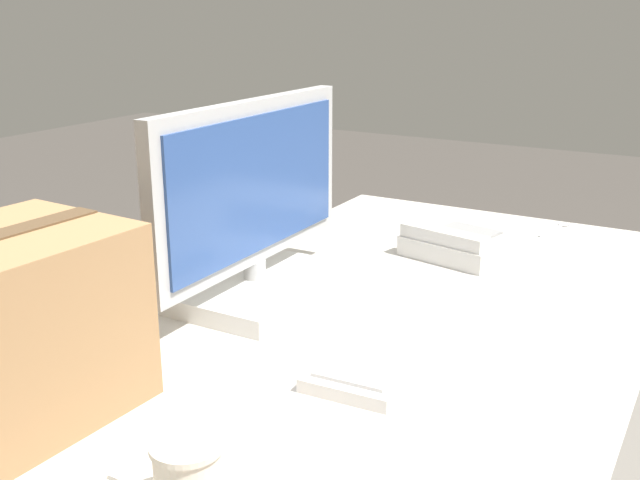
# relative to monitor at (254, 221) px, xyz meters

# --- Properties ---
(monitor) EXTENTS (0.58, 0.26, 0.38)m
(monitor) POSITION_rel_monitor_xyz_m (0.00, 0.00, 0.00)
(monitor) COLOR white
(monitor) RESTS_ON office_desk
(keyboard) EXTENTS (0.45, 0.17, 0.03)m
(keyboard) POSITION_rel_monitor_xyz_m (-0.07, -0.33, -0.14)
(keyboard) COLOR silver
(keyboard) RESTS_ON office_desk
(desk_phone) EXTENTS (0.23, 0.25, 0.07)m
(desk_phone) POSITION_rel_monitor_xyz_m (0.43, -0.26, -0.12)
(desk_phone) COLOR beige
(desk_phone) RESTS_ON office_desk
(paper_cup_right) EXTENTS (0.08, 0.08, 0.09)m
(paper_cup_right) POSITION_rel_monitor_xyz_m (-0.59, -0.31, -0.11)
(paper_cup_right) COLOR beige
(paper_cup_right) RESTS_ON office_desk
(spoon) EXTENTS (0.16, 0.05, 0.00)m
(spoon) POSITION_rel_monitor_xyz_m (0.77, -0.42, -0.15)
(spoon) COLOR #B2B2B7
(spoon) RESTS_ON office_desk
(cardboard_box) EXTENTS (0.32, 0.27, 0.27)m
(cardboard_box) POSITION_rel_monitor_xyz_m (-0.54, 0.03, -0.02)
(cardboard_box) COLOR #9E754C
(cardboard_box) RESTS_ON office_desk
(sticky_note_pad) EXTENTS (0.07, 0.07, 0.01)m
(sticky_note_pad) POSITION_rel_monitor_xyz_m (-0.55, -0.22, -0.15)
(sticky_note_pad) COLOR silver
(sticky_note_pad) RESTS_ON office_desk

